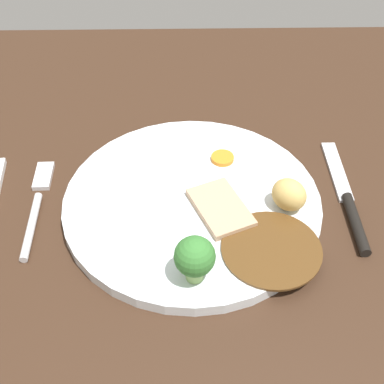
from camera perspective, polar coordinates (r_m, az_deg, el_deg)
dining_table at (r=62.45cm, az=-1.75°, el=-2.29°), size 120.00×84.00×3.60cm
dinner_plate at (r=60.10cm, az=-0.00°, el=-1.16°), size 28.96×28.96×1.40cm
gravy_pool at (r=55.05cm, az=8.52°, el=-6.07°), size 10.35×10.35×0.30cm
meat_slice_main at (r=58.09cm, az=3.08°, el=-1.71°), size 7.59×9.07×0.80cm
roast_potato_left at (r=58.34cm, az=10.37°, el=-0.29°), size 5.10×5.03×3.70cm
carrot_coin_front at (r=64.42cm, az=3.29°, el=3.65°), size 2.76×2.76×0.52cm
broccoli_floret at (r=50.05cm, az=0.29°, el=-7.05°), size 3.99×3.99×5.21cm
fork at (r=62.93cm, az=-16.32°, el=-1.25°), size 2.11×15.28×0.90cm
knife at (r=63.02cm, az=16.42°, el=-1.11°), size 1.79×18.51×1.20cm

